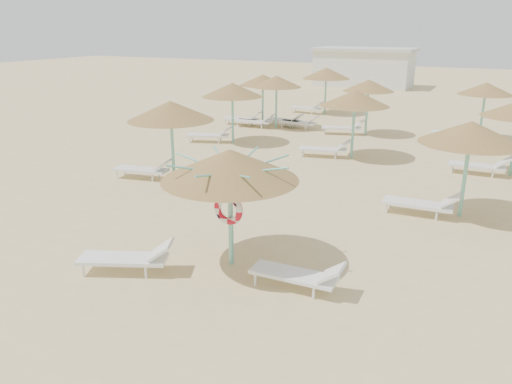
% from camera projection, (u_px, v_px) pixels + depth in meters
% --- Properties ---
extents(ground, '(120.00, 120.00, 0.00)m').
position_uv_depth(ground, '(224.00, 261.00, 11.34)').
color(ground, '#DCC186').
rests_on(ground, ground).
extents(main_palapa, '(2.95, 2.95, 2.64)m').
position_uv_depth(main_palapa, '(230.00, 165.00, 10.49)').
color(main_palapa, '#71C5B2').
rests_on(main_palapa, ground).
extents(lounger_main_a, '(2.10, 1.37, 0.74)m').
position_uv_depth(lounger_main_a, '(129.00, 257.00, 10.72)').
color(lounger_main_a, white).
rests_on(lounger_main_a, ground).
extents(lounger_main_b, '(1.92, 0.61, 0.69)m').
position_uv_depth(lounger_main_b, '(300.00, 275.00, 10.03)').
color(lounger_main_b, white).
rests_on(lounger_main_b, ground).
extents(palapa_field, '(20.67, 18.21, 2.72)m').
position_uv_depth(palapa_field, '(369.00, 98.00, 20.05)').
color(palapa_field, '#71C5B2').
rests_on(palapa_field, ground).
extents(service_hut, '(8.40, 4.40, 3.25)m').
position_uv_depth(service_hut, '(364.00, 67.00, 43.10)').
color(service_hut, silver).
rests_on(service_hut, ground).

